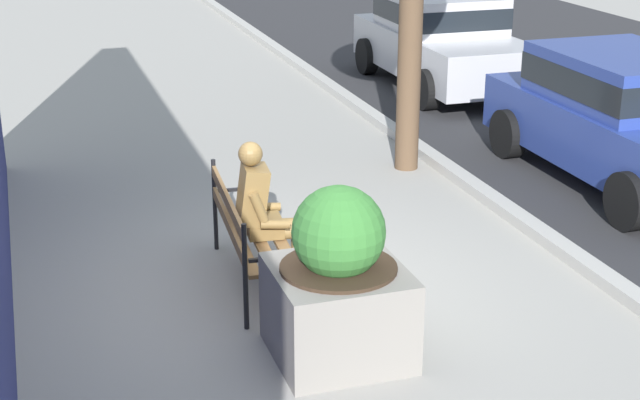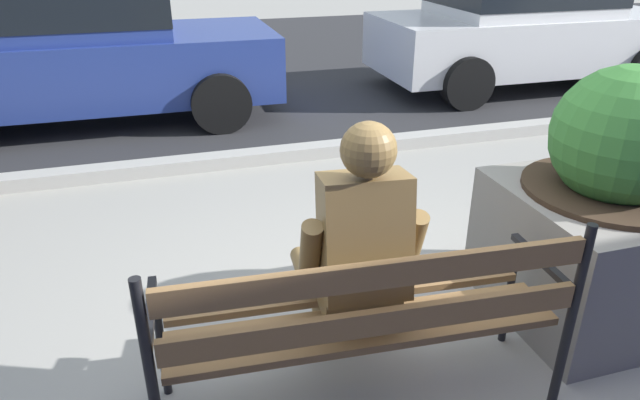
{
  "view_description": "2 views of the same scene",
  "coord_description": "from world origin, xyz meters",
  "px_view_note": "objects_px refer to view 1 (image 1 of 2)",
  "views": [
    {
      "loc": [
        7.64,
        -2.1,
        3.79
      ],
      "look_at": [
        -0.22,
        0.45,
        0.75
      ],
      "focal_mm": 53.44,
      "sensor_mm": 36.0,
      "label": 1
    },
    {
      "loc": [
        -0.98,
        -2.1,
        2.03
      ],
      "look_at": [
        -0.22,
        0.45,
        0.75
      ],
      "focal_mm": 32.14,
      "sensor_mm": 36.0,
      "label": 2
    }
  ],
  "objects_px": {
    "concrete_planter": "(338,286)",
    "parked_car_silver": "(441,37)",
    "park_bench": "(246,229)",
    "parked_car_blue": "(626,114)",
    "bronze_statue_seated": "(269,215)"
  },
  "relations": [
    {
      "from": "concrete_planter",
      "to": "parked_car_silver",
      "type": "xyz_separation_m",
      "value": [
        -8.2,
        4.65,
        0.24
      ]
    },
    {
      "from": "park_bench",
      "to": "parked_car_blue",
      "type": "bearing_deg",
      "value": 106.11
    },
    {
      "from": "bronze_statue_seated",
      "to": "parked_car_silver",
      "type": "xyz_separation_m",
      "value": [
        -6.71,
        4.81,
        0.17
      ]
    },
    {
      "from": "bronze_statue_seated",
      "to": "parked_car_blue",
      "type": "distance_m",
      "value": 5.04
    },
    {
      "from": "park_bench",
      "to": "bronze_statue_seated",
      "type": "bearing_deg",
      "value": 80.3
    },
    {
      "from": "park_bench",
      "to": "concrete_planter",
      "type": "distance_m",
      "value": 1.57
    },
    {
      "from": "park_bench",
      "to": "parked_car_silver",
      "type": "bearing_deg",
      "value": 143.07
    },
    {
      "from": "park_bench",
      "to": "parked_car_blue",
      "type": "relative_size",
      "value": 0.45
    },
    {
      "from": "park_bench",
      "to": "parked_car_blue",
      "type": "distance_m",
      "value": 5.23
    },
    {
      "from": "concrete_planter",
      "to": "parked_car_blue",
      "type": "relative_size",
      "value": 0.35
    },
    {
      "from": "parked_car_silver",
      "to": "bronze_statue_seated",
      "type": "bearing_deg",
      "value": -35.61
    },
    {
      "from": "park_bench",
      "to": "parked_car_blue",
      "type": "height_order",
      "value": "parked_car_blue"
    },
    {
      "from": "parked_car_silver",
      "to": "parked_car_blue",
      "type": "bearing_deg",
      "value": 0.0
    },
    {
      "from": "bronze_statue_seated",
      "to": "parked_car_silver",
      "type": "height_order",
      "value": "parked_car_silver"
    },
    {
      "from": "concrete_planter",
      "to": "parked_car_silver",
      "type": "distance_m",
      "value": 9.43
    }
  ]
}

